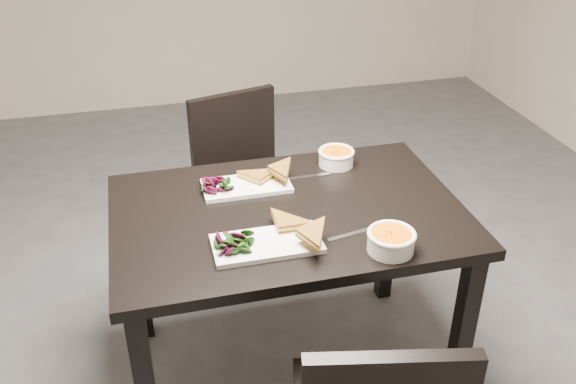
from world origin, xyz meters
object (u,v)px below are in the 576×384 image
Objects in this scene: plate_near at (267,244)px; soup_bowl_far at (336,156)px; chair_far at (245,175)px; table at (288,233)px; soup_bowl_near at (391,240)px; plate_far at (246,186)px.

soup_bowl_far is at bearing 51.07° from plate_near.
chair_far is 0.64m from soup_bowl_far.
plate_near is (-0.12, -0.19, 0.11)m from table.
soup_bowl_near reaches higher than plate_far.
table is 0.42m from soup_bowl_near.
chair_far reaches higher than plate_far.
chair_far is (-0.02, 0.77, -0.17)m from table.
table is at bearing 58.79° from plate_near.
plate_near reaches higher than plate_far.
chair_far is 5.60× the size of soup_bowl_near.
soup_bowl_near is at bearing -91.33° from soup_bowl_far.
chair_far is 2.67× the size of plate_far.
soup_bowl_far reaches higher than plate_near.
plate_near is at bearing -128.93° from soup_bowl_far.
plate_far is 2.26× the size of soup_bowl_far.
table is 0.25m from plate_near.
plate_far is (-0.11, 0.18, 0.11)m from table.
table is at bearing -59.12° from plate_far.
plate_far is 0.39m from soup_bowl_far.
chair_far is at bearing 80.83° from plate_far.
soup_bowl_far is at bearing 46.49° from table.
table is 8.53× the size of soup_bowl_far.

